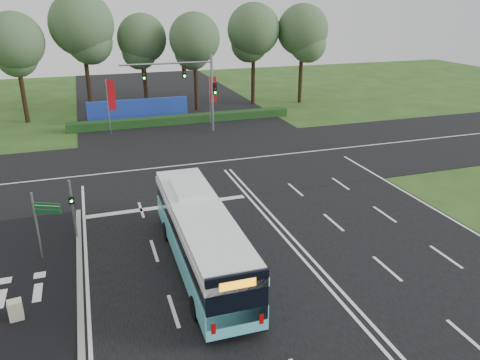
# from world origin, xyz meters

# --- Properties ---
(ground) EXTENTS (120.00, 120.00, 0.00)m
(ground) POSITION_xyz_m (0.00, 0.00, 0.00)
(ground) COLOR #274517
(ground) RESTS_ON ground
(road_main) EXTENTS (20.00, 120.00, 0.04)m
(road_main) POSITION_xyz_m (0.00, 0.00, 0.02)
(road_main) COLOR black
(road_main) RESTS_ON ground
(road_cross) EXTENTS (120.00, 14.00, 0.05)m
(road_cross) POSITION_xyz_m (0.00, 12.00, 0.03)
(road_cross) COLOR black
(road_cross) RESTS_ON ground
(bike_path) EXTENTS (5.00, 18.00, 0.06)m
(bike_path) POSITION_xyz_m (-12.50, -3.00, 0.03)
(bike_path) COLOR black
(bike_path) RESTS_ON ground
(kerb_strip) EXTENTS (0.25, 18.00, 0.12)m
(kerb_strip) POSITION_xyz_m (-10.10, -3.00, 0.06)
(kerb_strip) COLOR gray
(kerb_strip) RESTS_ON ground
(city_bus) EXTENTS (2.50, 11.15, 3.19)m
(city_bus) POSITION_xyz_m (-4.74, -2.17, 1.61)
(city_bus) COLOR #5AC7D1
(city_bus) RESTS_ON ground
(pedestrian_signal) EXTENTS (0.27, 0.41, 3.22)m
(pedestrian_signal) POSITION_xyz_m (-10.20, 2.60, 1.76)
(pedestrian_signal) COLOR gray
(pedestrian_signal) RESTS_ON ground
(street_sign) EXTENTS (1.23, 0.61, 3.42)m
(street_sign) POSITION_xyz_m (-11.48, 0.87, 2.19)
(street_sign) COLOR gray
(street_sign) RESTS_ON ground
(utility_cabinet) EXTENTS (0.57, 0.49, 0.86)m
(utility_cabinet) POSITION_xyz_m (-12.43, -3.58, 0.43)
(utility_cabinet) COLOR beige
(utility_cabinet) RESTS_ON ground
(banner_flag_left) EXTENTS (0.74, 0.12, 5.03)m
(banner_flag_left) POSITION_xyz_m (-6.84, 22.54, 3.26)
(banner_flag_left) COLOR gray
(banner_flag_left) RESTS_ON ground
(banner_flag_mid) EXTENTS (0.69, 0.15, 4.72)m
(banner_flag_mid) POSITION_xyz_m (2.82, 23.54, 3.07)
(banner_flag_mid) COLOR gray
(banner_flag_mid) RESTS_ON ground
(traffic_light_gantry) EXTENTS (8.41, 0.28, 7.00)m
(traffic_light_gantry) POSITION_xyz_m (0.21, 20.50, 4.66)
(traffic_light_gantry) COLOR gray
(traffic_light_gantry) RESTS_ON ground
(hedge) EXTENTS (22.00, 1.20, 0.80)m
(hedge) POSITION_xyz_m (0.00, 24.50, 0.40)
(hedge) COLOR #133513
(hedge) RESTS_ON ground
(blue_hoarding) EXTENTS (10.00, 0.30, 2.20)m
(blue_hoarding) POSITION_xyz_m (-4.00, 27.00, 1.10)
(blue_hoarding) COLOR #1D38A1
(blue_hoarding) RESTS_ON ground
(eucalyptus_row) EXTENTS (42.48, 8.59, 12.42)m
(eucalyptus_row) POSITION_xyz_m (-3.78, 30.77, 8.41)
(eucalyptus_row) COLOR black
(eucalyptus_row) RESTS_ON ground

